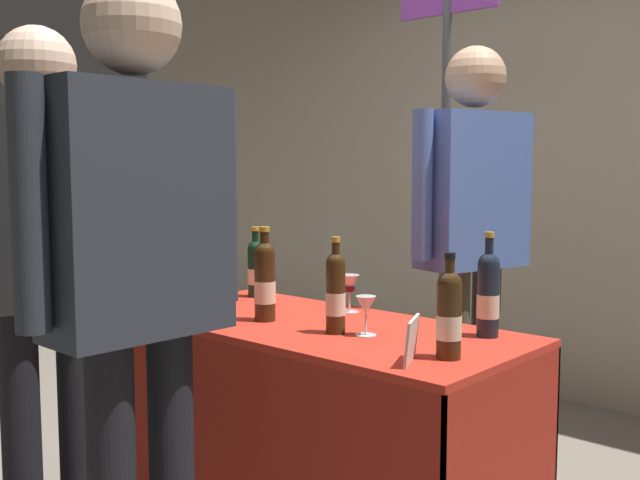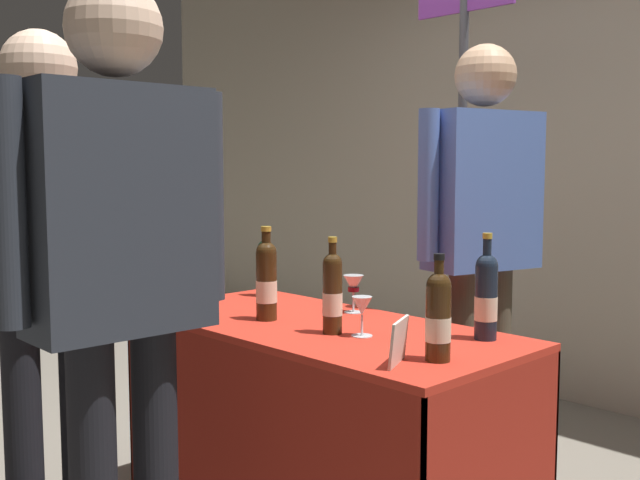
{
  "view_description": "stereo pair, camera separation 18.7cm",
  "coord_description": "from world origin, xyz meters",
  "px_view_note": "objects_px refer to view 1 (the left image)",
  "views": [
    {
      "loc": [
        1.73,
        -1.94,
        1.3
      ],
      "look_at": [
        0.0,
        0.0,
        1.04
      ],
      "focal_mm": 41.74,
      "sensor_mm": 36.0,
      "label": 1
    },
    {
      "loc": [
        1.87,
        -1.81,
        1.3
      ],
      "look_at": [
        0.0,
        0.0,
        1.04
      ],
      "focal_mm": 41.74,
      "sensor_mm": 36.0,
      "label": 2
    }
  ],
  "objects_px": {
    "wine_glass_mid": "(366,307)",
    "tasting_table": "(320,388)",
    "featured_wine_bottle": "(265,280)",
    "booth_signpost": "(445,148)",
    "vendor_presenter": "(473,218)",
    "taster_foreground_right": "(138,258)",
    "wine_glass_near_vendor": "(164,284)",
    "display_bottle_0": "(336,292)",
    "wine_glass_near_taster": "(349,285)"
  },
  "relations": [
    {
      "from": "vendor_presenter",
      "to": "wine_glass_near_taster",
      "type": "bearing_deg",
      "value": -11.29
    },
    {
      "from": "tasting_table",
      "to": "wine_glass_mid",
      "type": "distance_m",
      "value": 0.41
    },
    {
      "from": "wine_glass_near_taster",
      "to": "vendor_presenter",
      "type": "bearing_deg",
      "value": 64.93
    },
    {
      "from": "vendor_presenter",
      "to": "wine_glass_near_vendor",
      "type": "bearing_deg",
      "value": -25.56
    },
    {
      "from": "tasting_table",
      "to": "wine_glass_near_vendor",
      "type": "distance_m",
      "value": 0.73
    },
    {
      "from": "wine_glass_near_taster",
      "to": "booth_signpost",
      "type": "relative_size",
      "value": 0.06
    },
    {
      "from": "tasting_table",
      "to": "featured_wine_bottle",
      "type": "distance_m",
      "value": 0.44
    },
    {
      "from": "wine_glass_near_vendor",
      "to": "wine_glass_mid",
      "type": "distance_m",
      "value": 0.87
    },
    {
      "from": "featured_wine_bottle",
      "to": "wine_glass_near_taster",
      "type": "bearing_deg",
      "value": 68.41
    },
    {
      "from": "featured_wine_bottle",
      "to": "wine_glass_near_vendor",
      "type": "xyz_separation_m",
      "value": [
        -0.42,
        -0.13,
        -0.04
      ]
    },
    {
      "from": "wine_glass_near_vendor",
      "to": "wine_glass_mid",
      "type": "bearing_deg",
      "value": 12.62
    },
    {
      "from": "wine_glass_near_vendor",
      "to": "booth_signpost",
      "type": "height_order",
      "value": "booth_signpost"
    },
    {
      "from": "display_bottle_0",
      "to": "booth_signpost",
      "type": "bearing_deg",
      "value": 106.26
    },
    {
      "from": "taster_foreground_right",
      "to": "display_bottle_0",
      "type": "bearing_deg",
      "value": 3.63
    },
    {
      "from": "tasting_table",
      "to": "featured_wine_bottle",
      "type": "relative_size",
      "value": 4.32
    },
    {
      "from": "wine_glass_mid",
      "to": "tasting_table",
      "type": "bearing_deg",
      "value": 171.61
    },
    {
      "from": "tasting_table",
      "to": "wine_glass_near_vendor",
      "type": "bearing_deg",
      "value": -159.88
    },
    {
      "from": "featured_wine_bottle",
      "to": "wine_glass_mid",
      "type": "relative_size",
      "value": 2.58
    },
    {
      "from": "wine_glass_near_vendor",
      "to": "vendor_presenter",
      "type": "xyz_separation_m",
      "value": [
        0.79,
        0.96,
        0.24
      ]
    },
    {
      "from": "featured_wine_bottle",
      "to": "wine_glass_near_vendor",
      "type": "relative_size",
      "value": 2.31
    },
    {
      "from": "tasting_table",
      "to": "taster_foreground_right",
      "type": "distance_m",
      "value": 1.05
    },
    {
      "from": "taster_foreground_right",
      "to": "wine_glass_near_vendor",
      "type": "bearing_deg",
      "value": 51.73
    },
    {
      "from": "wine_glass_near_vendor",
      "to": "vendor_presenter",
      "type": "height_order",
      "value": "vendor_presenter"
    },
    {
      "from": "featured_wine_bottle",
      "to": "vendor_presenter",
      "type": "relative_size",
      "value": 0.19
    },
    {
      "from": "wine_glass_near_vendor",
      "to": "wine_glass_near_taster",
      "type": "bearing_deg",
      "value": 39.66
    },
    {
      "from": "wine_glass_near_taster",
      "to": "vendor_presenter",
      "type": "relative_size",
      "value": 0.08
    },
    {
      "from": "display_bottle_0",
      "to": "taster_foreground_right",
      "type": "distance_m",
      "value": 0.82
    },
    {
      "from": "wine_glass_mid",
      "to": "taster_foreground_right",
      "type": "distance_m",
      "value": 0.87
    },
    {
      "from": "wine_glass_near_taster",
      "to": "booth_signpost",
      "type": "xyz_separation_m",
      "value": [
        -0.16,
        0.92,
        0.54
      ]
    },
    {
      "from": "wine_glass_mid",
      "to": "taster_foreground_right",
      "type": "height_order",
      "value": "taster_foreground_right"
    },
    {
      "from": "vendor_presenter",
      "to": "taster_foreground_right",
      "type": "bearing_deg",
      "value": 13.46
    },
    {
      "from": "display_bottle_0",
      "to": "vendor_presenter",
      "type": "relative_size",
      "value": 0.18
    },
    {
      "from": "tasting_table",
      "to": "booth_signpost",
      "type": "xyz_separation_m",
      "value": [
        -0.22,
        1.15,
        0.88
      ]
    },
    {
      "from": "vendor_presenter",
      "to": "taster_foreground_right",
      "type": "height_order",
      "value": "vendor_presenter"
    },
    {
      "from": "wine_glass_near_vendor",
      "to": "taster_foreground_right",
      "type": "bearing_deg",
      "value": -39.63
    },
    {
      "from": "tasting_table",
      "to": "taster_foreground_right",
      "type": "bearing_deg",
      "value": -79.05
    },
    {
      "from": "wine_glass_near_vendor",
      "to": "booth_signpost",
      "type": "relative_size",
      "value": 0.07
    },
    {
      "from": "wine_glass_mid",
      "to": "wine_glass_near_taster",
      "type": "xyz_separation_m",
      "value": [
        -0.29,
        0.27,
        0.01
      ]
    },
    {
      "from": "taster_foreground_right",
      "to": "featured_wine_bottle",
      "type": "bearing_deg",
      "value": 25.86
    },
    {
      "from": "wine_glass_mid",
      "to": "taster_foreground_right",
      "type": "bearing_deg",
      "value": -94.53
    },
    {
      "from": "vendor_presenter",
      "to": "booth_signpost",
      "type": "xyz_separation_m",
      "value": [
        -0.4,
        0.41,
        0.3
      ]
    },
    {
      "from": "featured_wine_bottle",
      "to": "display_bottle_0",
      "type": "bearing_deg",
      "value": 2.81
    },
    {
      "from": "tasting_table",
      "to": "featured_wine_bottle",
      "type": "xyz_separation_m",
      "value": [
        -0.19,
        -0.09,
        0.38
      ]
    },
    {
      "from": "wine_glass_near_vendor",
      "to": "vendor_presenter",
      "type": "distance_m",
      "value": 1.27
    },
    {
      "from": "wine_glass_near_vendor",
      "to": "taster_foreground_right",
      "type": "relative_size",
      "value": 0.08
    },
    {
      "from": "booth_signpost",
      "to": "wine_glass_mid",
      "type": "bearing_deg",
      "value": -69.01
    },
    {
      "from": "tasting_table",
      "to": "taster_foreground_right",
      "type": "xyz_separation_m",
      "value": [
        0.17,
        -0.87,
        0.56
      ]
    },
    {
      "from": "display_bottle_0",
      "to": "wine_glass_near_vendor",
      "type": "distance_m",
      "value": 0.76
    },
    {
      "from": "tasting_table",
      "to": "wine_glass_near_vendor",
      "type": "relative_size",
      "value": 9.98
    },
    {
      "from": "featured_wine_bottle",
      "to": "taster_foreground_right",
      "type": "xyz_separation_m",
      "value": [
        0.36,
        -0.78,
        0.18
      ]
    }
  ]
}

